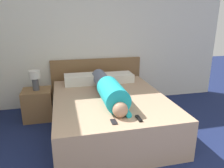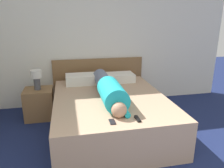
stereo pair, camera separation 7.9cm
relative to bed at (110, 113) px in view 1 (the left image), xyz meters
name	(u,v)px [view 1 (the left image)]	position (x,y,z in m)	size (l,w,h in m)	color
wall_back	(99,39)	(0.06, 1.22, 1.02)	(5.20, 0.06, 2.60)	silver
bed	(110,113)	(0.00, 0.00, 0.00)	(1.67, 2.07, 0.55)	tan
headboard	(97,81)	(0.00, 1.15, 0.19)	(1.79, 0.04, 0.92)	brown
nightstand	(38,104)	(-1.13, 0.66, -0.01)	(0.48, 0.43, 0.53)	brown
table_lamp	(35,78)	(-1.13, 0.66, 0.46)	(0.18, 0.18, 0.34)	#4C4C51
person_lying	(109,89)	(-0.03, -0.07, 0.42)	(0.33, 1.61, 0.33)	tan
pillow_near_headboard	(80,79)	(-0.37, 0.77, 0.36)	(0.56, 0.37, 0.17)	silver
pillow_second	(118,77)	(0.33, 0.77, 0.35)	(0.53, 0.37, 0.15)	silver
tv_remote	(139,118)	(0.17, -0.82, 0.29)	(0.04, 0.15, 0.02)	black
cell_phone	(114,122)	(-0.14, -0.83, 0.28)	(0.06, 0.13, 0.01)	black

